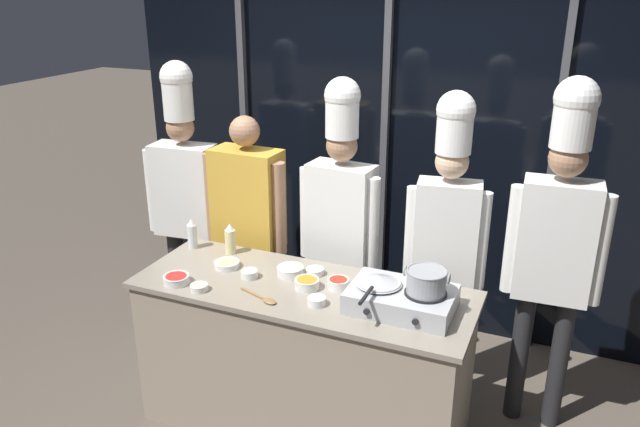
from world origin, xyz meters
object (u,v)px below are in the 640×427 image
Objects in this scene: prep_bowl_noodles at (290,270)px; prep_bowl_bell_pepper at (176,279)px; prep_bowl_carrots at (307,283)px; chef_sous at (341,210)px; prep_bowl_rice at (315,271)px; chef_line at (447,224)px; prep_bowl_garlic at (249,273)px; prep_bowl_chicken at (199,287)px; prep_bowl_bean_sprouts at (317,300)px; squeeze_bottle_clear at (192,234)px; prep_bowl_chili_flakes at (338,283)px; chef_pastry at (557,232)px; squeeze_bottle_oil at (230,239)px; prep_bowl_ginger at (227,264)px; portable_stove at (401,299)px; stock_pot at (426,281)px; chef_head at (185,186)px; frying_pan at (379,280)px; serving_spoon_slotted at (265,299)px; person_guest at (248,216)px.

prep_bowl_bell_pepper is at bearing -147.92° from prep_bowl_noodles.
chef_sous is at bearing 94.27° from prep_bowl_carrots.
prep_bowl_rice is at bearing 98.63° from prep_bowl_carrots.
prep_bowl_bell_pepper is 0.08× the size of chef_line.
prep_bowl_chicken is at bearing -125.90° from prep_bowl_garlic.
prep_bowl_rice is 1.07× the size of prep_bowl_chicken.
squeeze_bottle_clear is at bearing 160.11° from prep_bowl_bean_sprouts.
chef_pastry is (1.07, 0.52, 0.28)m from prep_bowl_chili_flakes.
prep_bowl_noodles is at bearing 172.37° from prep_bowl_chili_flakes.
prep_bowl_ginger is (0.08, -0.18, -0.07)m from squeeze_bottle_oil.
prep_bowl_ginger is at bearing 92.19° from prep_bowl_chicken.
prep_bowl_chili_flakes is 0.06× the size of chef_sous.
portable_stove is 0.89m from chef_sous.
stock_pot reaches higher than prep_bowl_chicken.
chef_sous is at bearing 172.84° from chef_head.
prep_bowl_ginger is (0.34, -0.16, -0.07)m from squeeze_bottle_clear.
prep_bowl_chili_flakes is (0.04, 0.22, 0.01)m from prep_bowl_bean_sprouts.
prep_bowl_noodles is at bearing -8.21° from squeeze_bottle_clear.
prep_bowl_bell_pepper is at bearing -174.31° from prep_bowl_bean_sprouts.
frying_pan is 1.58× the size of serving_spoon_slotted.
stock_pot is at bearing 154.60° from chef_head.
prep_bowl_rice is at bearing 152.38° from chef_head.
prep_bowl_ginger is at bearing -24.73° from squeeze_bottle_clear.
stock_pot is 2.19× the size of prep_bowl_rice.
chef_pastry is at bearing 18.23° from prep_bowl_rice.
chef_sous reaches higher than prep_bowl_rice.
prep_bowl_noodles is at bearing 90.78° from serving_spoon_slotted.
portable_stove is 2.71× the size of squeeze_bottle_clear.
prep_bowl_bell_pepper is at bearing -148.83° from prep_bowl_rice.
prep_bowl_bell_pepper is at bearing 23.09° from chef_line.
chef_sous is (0.49, 0.89, 0.22)m from prep_bowl_chicken.
frying_pan is 0.20× the size of chef_pastry.
prep_bowl_garlic is at bearing -23.04° from squeeze_bottle_clear.
prep_bowl_bean_sprouts is at bearing -16.22° from prep_bowl_garlic.
prep_bowl_chili_flakes is at bearing 19.29° from prep_bowl_bell_pepper.
prep_bowl_garlic is at bearing -150.60° from prep_bowl_rice.
prep_bowl_garlic is at bearing -179.01° from prep_bowl_carrots.
chef_head reaches higher than chef_sous.
prep_bowl_garlic is at bearing 121.45° from person_guest.
prep_bowl_rice is at bearing 23.88° from chef_line.
chef_head is (-1.90, 0.67, 0.05)m from stock_pot.
chef_head reaches higher than frying_pan.
squeeze_bottle_clear is at bearing 171.96° from prep_bowl_chili_flakes.
chef_head reaches higher than prep_bowl_noodles.
chef_pastry is (1.23, 0.59, 0.28)m from prep_bowl_carrots.
squeeze_bottle_clear is 0.49m from prep_bowl_bell_pepper.
prep_bowl_bell_pepper is 0.09× the size of person_guest.
chef_line is at bearing 31.96° from prep_bowl_bell_pepper.
prep_bowl_carrots is 0.26m from serving_spoon_slotted.
prep_bowl_carrots is at bearing 25.25° from prep_bowl_chicken.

